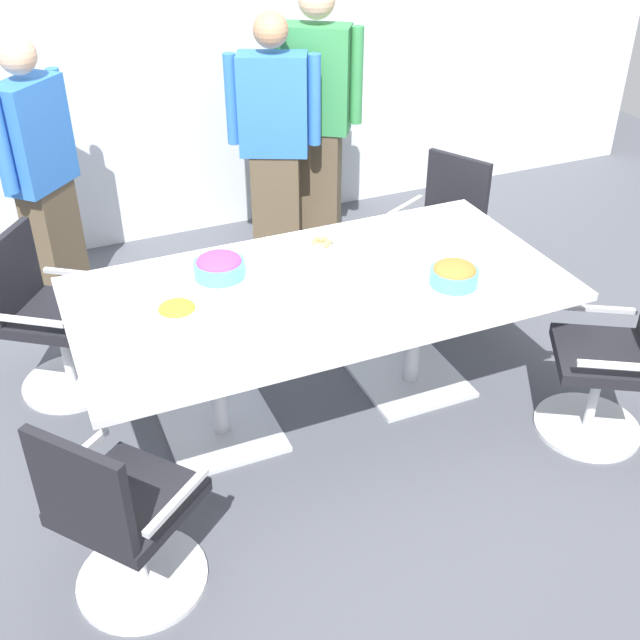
# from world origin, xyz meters

# --- Properties ---
(ground_plane) EXTENTS (10.00, 10.00, 0.01)m
(ground_plane) POSITION_xyz_m (0.00, 0.00, -0.01)
(ground_plane) COLOR #4C4F56
(back_wall) EXTENTS (8.00, 0.10, 2.80)m
(back_wall) POSITION_xyz_m (0.00, 2.40, 1.40)
(back_wall) COLOR silver
(back_wall) RESTS_ON ground
(conference_table) EXTENTS (2.40, 1.20, 0.75)m
(conference_table) POSITION_xyz_m (0.00, 0.00, 0.63)
(conference_table) COLOR white
(conference_table) RESTS_ON ground
(office_chair_0) EXTENTS (0.74, 0.74, 0.91)m
(office_chair_0) POSITION_xyz_m (1.25, -0.75, 0.41)
(office_chair_0) COLOR silver
(office_chair_0) RESTS_ON ground
(office_chair_1) EXTENTS (0.73, 0.73, 0.91)m
(office_chair_1) POSITION_xyz_m (1.18, 0.79, 0.41)
(office_chair_1) COLOR silver
(office_chair_1) RESTS_ON ground
(office_chair_2) EXTENTS (0.75, 0.75, 0.91)m
(office_chair_2) POSITION_xyz_m (-1.24, 0.75, 0.41)
(office_chair_2) COLOR silver
(office_chair_2) RESTS_ON ground
(office_chair_3) EXTENTS (0.76, 0.76, 0.91)m
(office_chair_3) POSITION_xyz_m (-1.17, -0.80, 0.41)
(office_chair_3) COLOR silver
(office_chair_3) RESTS_ON ground
(person_standing_0) EXTENTS (0.48, 0.49, 1.68)m
(person_standing_0) POSITION_xyz_m (-1.10, 1.69, 0.87)
(person_standing_0) COLOR brown
(person_standing_0) RESTS_ON ground
(person_standing_1) EXTENTS (0.59, 0.38, 1.70)m
(person_standing_1) POSITION_xyz_m (0.37, 1.62, 0.88)
(person_standing_1) COLOR brown
(person_standing_1) RESTS_ON ground
(person_standing_2) EXTENTS (0.55, 0.43, 1.84)m
(person_standing_2) POSITION_xyz_m (0.73, 1.74, 0.97)
(person_standing_2) COLOR brown
(person_standing_2) RESTS_ON ground
(snack_bowl_chips_orange) EXTENTS (0.19, 0.19, 0.09)m
(snack_bowl_chips_orange) POSITION_xyz_m (-0.72, -0.03, 0.79)
(snack_bowl_chips_orange) COLOR white
(snack_bowl_chips_orange) RESTS_ON conference_table
(snack_bowl_candy_mix) EXTENTS (0.26, 0.26, 0.12)m
(snack_bowl_candy_mix) POSITION_xyz_m (-0.42, 0.29, 0.81)
(snack_bowl_candy_mix) COLOR #4C9EC6
(snack_bowl_candy_mix) RESTS_ON conference_table
(snack_bowl_pretzels) EXTENTS (0.24, 0.24, 0.12)m
(snack_bowl_pretzels) POSITION_xyz_m (0.61, -0.24, 0.81)
(snack_bowl_pretzels) COLOR #4C9EC6
(snack_bowl_pretzels) RESTS_ON conference_table
(donut_platter) EXTENTS (0.33, 0.32, 0.04)m
(donut_platter) POSITION_xyz_m (0.21, 0.28, 0.77)
(donut_platter) COLOR white
(donut_platter) RESTS_ON conference_table
(plate_stack) EXTENTS (0.21, 0.21, 0.04)m
(plate_stack) POSITION_xyz_m (-0.18, -0.13, 0.77)
(plate_stack) COLOR white
(plate_stack) RESTS_ON conference_table
(napkin_pile) EXTENTS (0.20, 0.20, 0.09)m
(napkin_pile) POSITION_xyz_m (0.89, 0.14, 0.79)
(napkin_pile) COLOR white
(napkin_pile) RESTS_ON conference_table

